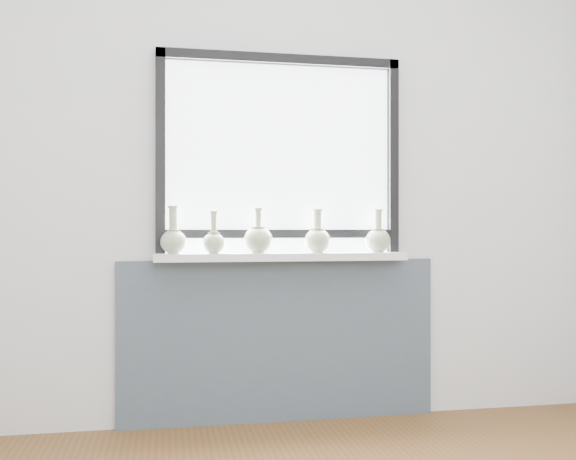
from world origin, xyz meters
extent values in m
cube|color=silver|center=(0.00, 1.81, 1.30)|extent=(3.60, 0.02, 2.60)
cube|color=#43515D|center=(0.00, 1.78, 0.43)|extent=(1.70, 0.03, 0.86)
cube|color=white|center=(0.00, 1.71, 0.88)|extent=(1.32, 0.18, 0.04)
cube|color=black|center=(-0.62, 1.76, 1.43)|extent=(0.05, 0.06, 1.05)
cube|color=black|center=(0.62, 1.76, 1.43)|extent=(0.05, 0.06, 1.05)
cube|color=black|center=(0.00, 1.76, 1.92)|extent=(1.30, 0.06, 0.05)
cube|color=black|center=(0.00, 1.76, 1.00)|extent=(1.20, 0.05, 0.04)
cube|color=white|center=(0.00, 1.79, 1.40)|extent=(1.20, 0.01, 1.00)
cylinder|color=#B4BF99|center=(-0.56, 1.69, 0.90)|extent=(0.06, 0.06, 0.01)
ellipsoid|color=#B4BF99|center=(-0.56, 1.69, 0.96)|extent=(0.13, 0.13, 0.12)
cone|color=#B4BF99|center=(-0.56, 1.69, 1.01)|extent=(0.07, 0.07, 0.03)
cylinder|color=#B4BF99|center=(-0.56, 1.69, 1.07)|extent=(0.04, 0.04, 0.13)
cylinder|color=#B4BF99|center=(-0.56, 1.69, 1.14)|extent=(0.06, 0.06, 0.01)
cylinder|color=#B4BF99|center=(-0.36, 1.68, 0.90)|extent=(0.05, 0.05, 0.01)
ellipsoid|color=#B4BF99|center=(-0.36, 1.68, 0.95)|extent=(0.12, 0.12, 0.11)
cone|color=#B4BF99|center=(-0.36, 1.68, 0.99)|extent=(0.06, 0.06, 0.03)
cylinder|color=#B4BF99|center=(-0.36, 1.68, 1.05)|extent=(0.03, 0.03, 0.11)
cylinder|color=#B4BF99|center=(-0.36, 1.68, 1.11)|extent=(0.05, 0.05, 0.01)
cylinder|color=#B4BF99|center=(-0.13, 1.70, 0.90)|extent=(0.07, 0.07, 0.01)
ellipsoid|color=#B4BF99|center=(-0.13, 1.70, 0.97)|extent=(0.15, 0.15, 0.14)
cone|color=#B4BF99|center=(-0.13, 1.70, 1.02)|extent=(0.08, 0.08, 0.03)
cylinder|color=#B4BF99|center=(-0.13, 1.70, 1.07)|extent=(0.04, 0.04, 0.10)
cylinder|color=#B4BF99|center=(-0.13, 1.70, 1.13)|extent=(0.05, 0.05, 0.01)
cylinder|color=#B4BF99|center=(0.19, 1.70, 0.90)|extent=(0.06, 0.06, 0.01)
ellipsoid|color=#B4BF99|center=(0.19, 1.70, 0.96)|extent=(0.14, 0.14, 0.13)
cone|color=#B4BF99|center=(0.19, 1.70, 1.01)|extent=(0.08, 0.08, 0.03)
cylinder|color=#B4BF99|center=(0.19, 1.70, 1.06)|extent=(0.05, 0.05, 0.11)
cylinder|color=#B4BF99|center=(0.19, 1.70, 1.12)|extent=(0.06, 0.06, 0.01)
cylinder|color=#B4BF99|center=(0.52, 1.70, 0.90)|extent=(0.06, 0.06, 0.01)
ellipsoid|color=#B4BF99|center=(0.52, 1.70, 0.96)|extent=(0.14, 0.14, 0.13)
cone|color=#B4BF99|center=(0.52, 1.70, 1.01)|extent=(0.07, 0.07, 0.03)
cylinder|color=#B4BF99|center=(0.52, 1.70, 1.06)|extent=(0.04, 0.04, 0.11)
cylinder|color=#B4BF99|center=(0.52, 1.70, 1.12)|extent=(0.05, 0.05, 0.01)
camera|label=1|loc=(-0.60, -1.58, 1.02)|focal=40.00mm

